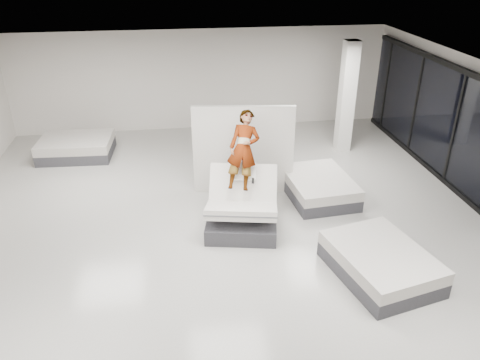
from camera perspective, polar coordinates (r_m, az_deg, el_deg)
The scene contains 9 objects.
room at distance 8.89m, azimuth -1.65°, elevation 0.61°, with size 14.00×14.04×3.20m.
hero_bed at distance 10.19m, azimuth 0.31°, elevation -3.41°, with size 1.83×2.21×1.31m.
person at distance 10.08m, azimuth 0.42°, elevation 1.93°, with size 0.63×0.42×1.73m, color slate.
remote at distance 9.85m, azimuth 1.59°, elevation -0.09°, with size 0.05×0.14×0.03m, color black.
divider_panel at distance 11.25m, azimuth 0.40°, elevation 3.67°, with size 2.42×0.11×2.20m, color silver.
flat_bed_right_far at distance 11.49m, azimuth 9.56°, elevation -0.84°, with size 1.60×2.04×0.53m.
flat_bed_right_near at distance 9.12m, azimuth 16.74°, elevation -9.67°, with size 1.91×2.28×0.55m.
flat_bed_left_far at distance 14.36m, azimuth -19.31°, elevation 3.81°, with size 2.08×1.61×0.55m.
column at distance 13.92m, azimuth 12.87°, elevation 9.79°, with size 0.40×0.40×3.20m, color white.
Camera 1 is at (-0.89, -7.93, 5.54)m, focal length 35.00 mm.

